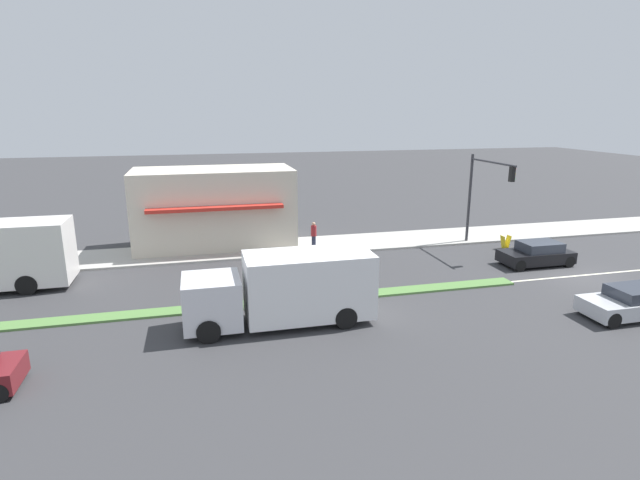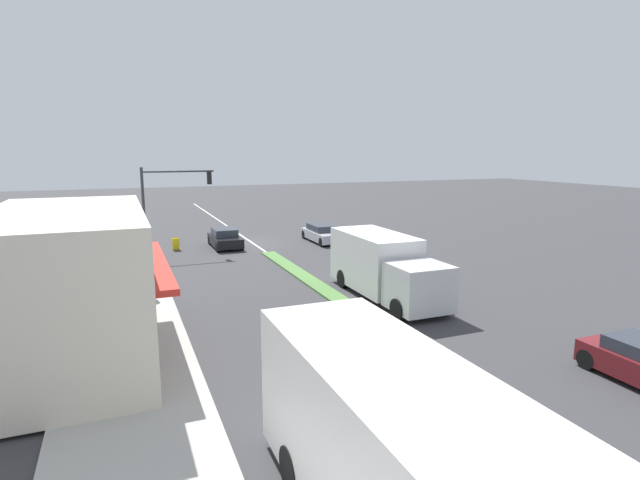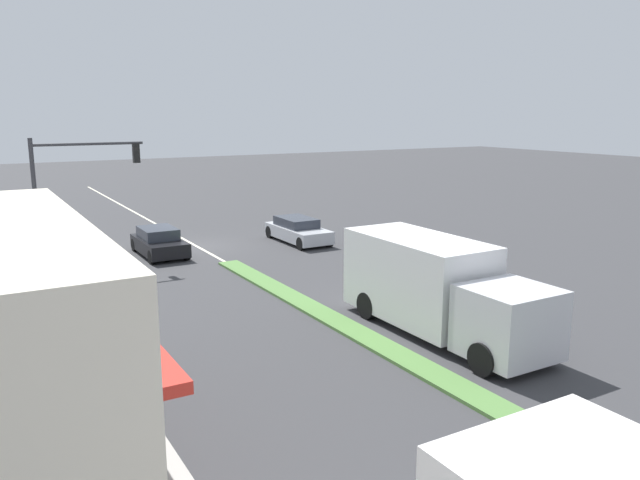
% 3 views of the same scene
% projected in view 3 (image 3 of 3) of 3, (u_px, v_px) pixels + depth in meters
% --- Properties ---
extents(ground_plane, '(160.00, 160.00, 0.00)m').
position_uv_depth(ground_plane, '(428.00, 373.00, 16.44)').
color(ground_plane, '#38383A').
extents(sidewalk_right, '(4.00, 73.00, 0.12)m').
position_uv_depth(sidewalk_right, '(68.00, 479.00, 11.58)').
color(sidewalk_right, '#B2AFA8').
rests_on(sidewalk_right, ground).
extents(lane_marking_center, '(0.16, 60.00, 0.01)m').
position_uv_depth(lane_marking_center, '(198.00, 247.00, 31.68)').
color(lane_marking_center, beige).
rests_on(lane_marking_center, ground).
extents(traffic_signal_main, '(4.59, 0.34, 5.60)m').
position_uv_depth(traffic_signal_main, '(71.00, 181.00, 26.14)').
color(traffic_signal_main, '#333338').
rests_on(traffic_signal_main, sidewalk_right).
extents(pedestrian, '(0.34, 0.34, 1.70)m').
position_uv_depth(pedestrian, '(71.00, 323.00, 17.23)').
color(pedestrian, '#282D42').
rests_on(pedestrian, sidewalk_right).
extents(warning_aframe_sign, '(0.45, 0.53, 0.84)m').
position_uv_depth(warning_aframe_sign, '(85.00, 253.00, 28.41)').
color(warning_aframe_sign, yellow).
rests_on(warning_aframe_sign, ground).
extents(delivery_truck, '(2.44, 7.50, 2.87)m').
position_uv_depth(delivery_truck, '(436.00, 287.00, 19.17)').
color(delivery_truck, silver).
rests_on(delivery_truck, ground).
extents(sedan_silver, '(1.83, 4.43, 1.28)m').
position_uv_depth(sedan_silver, '(298.00, 230.00, 32.81)').
color(sedan_silver, '#B7BABF').
rests_on(sedan_silver, ground).
extents(suv_black, '(1.84, 3.91, 1.32)m').
position_uv_depth(suv_black, '(159.00, 242.00, 29.78)').
color(suv_black, black).
rests_on(suv_black, ground).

